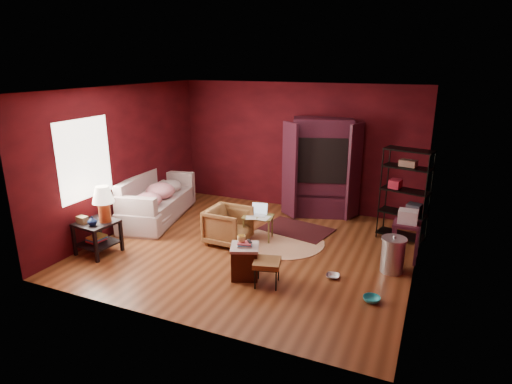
# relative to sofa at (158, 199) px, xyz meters

# --- Properties ---
(room) EXTENTS (5.54, 5.04, 2.84)m
(room) POSITION_rel_sofa_xyz_m (2.39, -0.60, 0.96)
(room) COLOR brown
(room) RESTS_ON ground
(sofa) EXTENTS (1.17, 2.37, 0.89)m
(sofa) POSITION_rel_sofa_xyz_m (0.00, 0.00, 0.00)
(sofa) COLOR #B19B99
(sofa) RESTS_ON ground
(armchair) EXTENTS (0.69, 0.74, 0.74)m
(armchair) POSITION_rel_sofa_xyz_m (1.94, -0.55, -0.07)
(armchair) COLOR black
(armchair) RESTS_ON ground
(pet_bowl_steel) EXTENTS (0.22, 0.07, 0.21)m
(pet_bowl_steel) POSITION_rel_sofa_xyz_m (4.04, -1.10, -0.34)
(pet_bowl_steel) COLOR silver
(pet_bowl_steel) RESTS_ON ground
(pet_bowl_turquoise) EXTENTS (0.25, 0.13, 0.24)m
(pet_bowl_turquoise) POSITION_rel_sofa_xyz_m (4.71, -1.56, -0.32)
(pet_bowl_turquoise) COLOR teal
(pet_bowl_turquoise) RESTS_ON ground
(vase) EXTENTS (0.19, 0.19, 0.16)m
(vase) POSITION_rel_sofa_xyz_m (0.12, -1.99, 0.22)
(vase) COLOR #0D1D44
(vase) RESTS_ON side_table
(mug) EXTENTS (0.15, 0.12, 0.13)m
(mug) POSITION_rel_sofa_xyz_m (2.72, -1.61, 0.20)
(mug) COLOR #F4D277
(mug) RESTS_ON hamper
(side_table) EXTENTS (0.68, 0.68, 1.21)m
(side_table) POSITION_rel_sofa_xyz_m (0.12, -1.80, 0.28)
(side_table) COLOR black
(side_table) RESTS_ON ground
(sofa_cushions) EXTENTS (1.23, 2.26, 0.89)m
(sofa_cushions) POSITION_rel_sofa_xyz_m (-0.02, -0.06, -0.01)
(sofa_cushions) COLOR #B19B99
(sofa_cushions) RESTS_ON sofa
(hamper) EXTENTS (0.55, 0.55, 0.60)m
(hamper) POSITION_rel_sofa_xyz_m (2.77, -1.61, -0.17)
(hamper) COLOR #461D10
(hamper) RESTS_ON ground
(footstool) EXTENTS (0.47, 0.47, 0.40)m
(footstool) POSITION_rel_sofa_xyz_m (3.18, -1.70, -0.10)
(footstool) COLOR black
(footstool) RESTS_ON ground
(rug_round) EXTENTS (1.82, 1.82, 0.01)m
(rug_round) POSITION_rel_sofa_xyz_m (2.87, -0.13, -0.44)
(rug_round) COLOR beige
(rug_round) RESTS_ON ground
(rug_oriental) EXTENTS (1.48, 1.13, 0.01)m
(rug_oriental) POSITION_rel_sofa_xyz_m (2.91, 0.55, -0.43)
(rug_oriental) COLOR #4D1418
(rug_oriental) RESTS_ON ground
(laptop_desk) EXTENTS (0.61, 0.51, 0.68)m
(laptop_desk) POSITION_rel_sofa_xyz_m (2.38, -0.17, -0.02)
(laptop_desk) COLOR olive
(laptop_desk) RESTS_ON ground
(tv_armoire) EXTENTS (1.59, 1.17, 2.11)m
(tv_armoire) POSITION_rel_sofa_xyz_m (3.08, 1.62, 0.65)
(tv_armoire) COLOR #411222
(tv_armoire) RESTS_ON ground
(wire_shelving) EXTENTS (0.91, 0.56, 1.74)m
(wire_shelving) POSITION_rel_sofa_xyz_m (4.86, 0.89, 0.51)
(wire_shelving) COLOR black
(wire_shelving) RESTS_ON ground
(small_stand) EXTENTS (0.44, 0.44, 0.88)m
(small_stand) POSITION_rel_sofa_xyz_m (4.99, 0.04, 0.21)
(small_stand) COLOR #411222
(small_stand) RESTS_ON ground
(trash_can) EXTENTS (0.49, 0.49, 0.62)m
(trash_can) POSITION_rel_sofa_xyz_m (4.85, -0.51, -0.15)
(trash_can) COLOR silver
(trash_can) RESTS_ON ground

